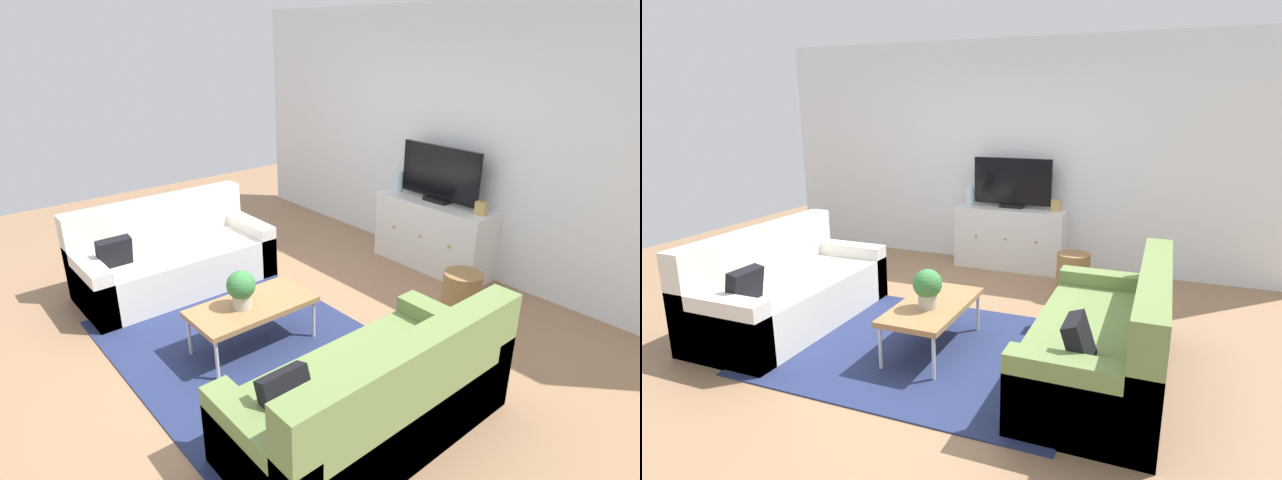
{
  "view_description": "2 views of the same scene",
  "coord_description": "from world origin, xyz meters",
  "views": [
    {
      "loc": [
        3.19,
        -2.05,
        2.41
      ],
      "look_at": [
        0.0,
        0.65,
        0.73
      ],
      "focal_mm": 29.05,
      "sensor_mm": 36.0,
      "label": 1
    },
    {
      "loc": [
        1.7,
        -3.6,
        1.92
      ],
      "look_at": [
        0.0,
        0.65,
        0.73
      ],
      "focal_mm": 28.88,
      "sensor_mm": 36.0,
      "label": 2
    }
  ],
  "objects": [
    {
      "name": "glass_vase",
      "position": [
        -0.55,
        2.27,
        0.86
      ],
      "size": [
        0.11,
        0.11,
        0.23
      ],
      "primitive_type": "cylinder",
      "color": "silver",
      "rests_on": "tv_console"
    },
    {
      "name": "couch_right_side",
      "position": [
        1.44,
        -0.1,
        0.28
      ],
      "size": [
        0.88,
        1.85,
        0.86
      ],
      "color": "olive",
      "rests_on": "ground_plane"
    },
    {
      "name": "wicker_basket",
      "position": [
        0.88,
        1.55,
        0.23
      ],
      "size": [
        0.34,
        0.34,
        0.46
      ],
      "primitive_type": "cylinder",
      "color": "olive",
      "rests_on": "ground_plane"
    },
    {
      "name": "wall_back",
      "position": [
        0.0,
        2.55,
        1.35
      ],
      "size": [
        6.4,
        0.12,
        2.7
      ],
      "primitive_type": "cube",
      "color": "white",
      "rests_on": "ground_plane"
    },
    {
      "name": "potted_plant",
      "position": [
        0.05,
        -0.2,
        0.57
      ],
      "size": [
        0.23,
        0.23,
        0.31
      ],
      "color": "#B7B2A8",
      "rests_on": "coffee_table"
    },
    {
      "name": "tv_console",
      "position": [
        -0.01,
        2.27,
        0.37
      ],
      "size": [
        1.32,
        0.47,
        0.74
      ],
      "color": "silver",
      "rests_on": "ground_plane"
    },
    {
      "name": "coffee_table",
      "position": [
        0.05,
        -0.11,
        0.36
      ],
      "size": [
        0.52,
        1.0,
        0.4
      ],
      "color": "#A37547",
      "rests_on": "ground_plane"
    },
    {
      "name": "area_rug",
      "position": [
        0.0,
        -0.15,
        0.01
      ],
      "size": [
        2.5,
        1.9,
        0.01
      ],
      "primitive_type": "cube",
      "color": "navy",
      "rests_on": "ground_plane"
    },
    {
      "name": "ground_plane",
      "position": [
        0.0,
        0.0,
        0.0
      ],
      "size": [
        10.0,
        10.0,
        0.0
      ],
      "primitive_type": "plane",
      "color": "#997251"
    },
    {
      "name": "couch_left_side",
      "position": [
        -1.44,
        -0.1,
        0.28
      ],
      "size": [
        0.88,
        1.85,
        0.86
      ],
      "color": "silver",
      "rests_on": "ground_plane"
    },
    {
      "name": "mantel_clock",
      "position": [
        0.53,
        2.27,
        0.81
      ],
      "size": [
        0.11,
        0.07,
        0.13
      ],
      "primitive_type": "cube",
      "color": "tan",
      "rests_on": "tv_console"
    },
    {
      "name": "flat_screen_tv",
      "position": [
        -0.01,
        2.29,
        1.04
      ],
      "size": [
        0.95,
        0.16,
        0.59
      ],
      "color": "black",
      "rests_on": "tv_console"
    }
  ]
}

